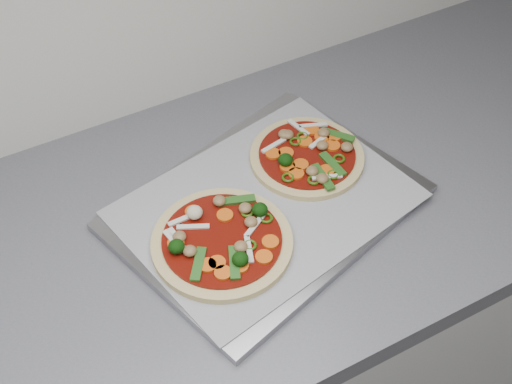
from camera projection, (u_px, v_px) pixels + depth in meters
name	position (u px, v px, depth m)	size (l,w,h in m)	color
countertop	(64.00, 295.00, 1.03)	(3.60, 0.60, 0.04)	slate
baking_tray	(266.00, 207.00, 1.10)	(0.44, 0.33, 0.01)	#939398
parchment	(266.00, 204.00, 1.10)	(0.42, 0.31, 0.00)	gray
pizza_left	(222.00, 241.00, 1.03)	(0.24, 0.24, 0.04)	#D0B67E
pizza_right	(308.00, 156.00, 1.15)	(0.25, 0.25, 0.03)	#D0B67E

